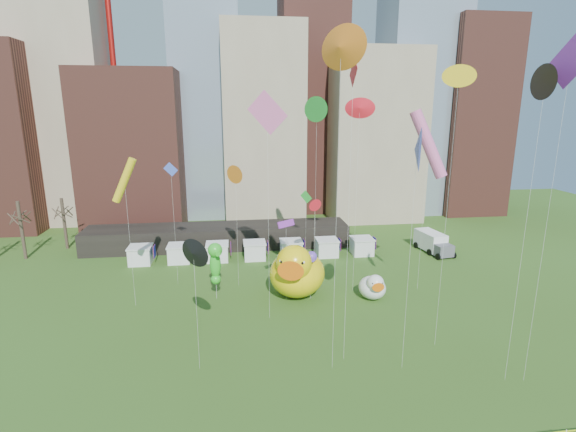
{
  "coord_description": "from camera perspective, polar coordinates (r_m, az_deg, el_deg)",
  "views": [
    {
      "loc": [
        -1.63,
        -20.02,
        19.8
      ],
      "look_at": [
        2.39,
        11.29,
        12.0
      ],
      "focal_mm": 27.0,
      "sensor_mm": 36.0,
      "label": 1
    }
  ],
  "objects": [
    {
      "name": "kite_13",
      "position": [
        31.65,
        16.66,
        8.39
      ],
      "size": [
        1.68,
        2.92,
        18.63
      ],
      "color": "silver",
      "rests_on": "ground"
    },
    {
      "name": "kite_11",
      "position": [
        55.44,
        2.4,
        2.3
      ],
      "size": [
        1.33,
        1.08,
        9.76
      ],
      "color": "silver",
      "rests_on": "ground"
    },
    {
      "name": "pavilion",
      "position": [
        64.68,
        -9.13,
        -2.65
      ],
      "size": [
        38.0,
        6.0,
        3.2
      ],
      "primitive_type": "cube",
      "color": "black",
      "rests_on": "ground"
    },
    {
      "name": "kite_9",
      "position": [
        38.66,
        -2.74,
        13.13
      ],
      "size": [
        3.39,
        1.87,
        21.45
      ],
      "color": "silver",
      "rests_on": "ground"
    },
    {
      "name": "kite_1",
      "position": [
        48.07,
        18.0,
        8.98
      ],
      "size": [
        4.37,
        2.99,
        19.89
      ],
      "color": "silver",
      "rests_on": "ground"
    },
    {
      "name": "seahorse_purple",
      "position": [
        45.96,
        3.08,
        -6.39
      ],
      "size": [
        1.24,
        1.54,
        5.37
      ],
      "rotation": [
        0.0,
        0.0,
        -0.04
      ],
      "color": "silver",
      "rests_on": "ground"
    },
    {
      "name": "kite_6",
      "position": [
        47.64,
        -6.93,
        5.44
      ],
      "size": [
        1.31,
        1.8,
        13.92
      ],
      "color": "silver",
      "rests_on": "ground"
    },
    {
      "name": "kite_15",
      "position": [
        33.73,
        33.14,
        16.2
      ],
      "size": [
        0.72,
        3.45,
        24.54
      ],
      "color": "silver",
      "rests_on": "ground"
    },
    {
      "name": "big_duck",
      "position": [
        46.87,
        1.13,
        -7.26
      ],
      "size": [
        7.81,
        8.97,
        6.32
      ],
      "rotation": [
        0.0,
        0.0,
        -0.3
      ],
      "color": "yellow",
      "rests_on": "ground"
    },
    {
      "name": "skyline",
      "position": [
        81.19,
        -4.74,
        14.99
      ],
      "size": [
        101.0,
        23.0,
        68.0
      ],
      "color": "brown",
      "rests_on": "ground"
    },
    {
      "name": "kite_16",
      "position": [
        31.91,
        8.56,
        16.49
      ],
      "size": [
        0.04,
        2.01,
        23.32
      ],
      "color": "silver",
      "rests_on": "ground"
    },
    {
      "name": "kite_5",
      "position": [
        49.54,
        -15.15,
        5.3
      ],
      "size": [
        1.58,
        0.15,
        14.19
      ],
      "color": "silver",
      "rests_on": "ground"
    },
    {
      "name": "kite_3",
      "position": [
        50.6,
        3.82,
        13.83
      ],
      "size": [
        1.6,
        2.72,
        21.23
      ],
      "color": "silver",
      "rests_on": "ground"
    },
    {
      "name": "vendor_tents",
      "position": [
        59.11,
        -4.39,
        -4.6
      ],
      "size": [
        33.24,
        2.8,
        2.4
      ],
      "color": "white",
      "rests_on": "ground"
    },
    {
      "name": "kite_10",
      "position": [
        32.6,
        -12.35,
        -4.83
      ],
      "size": [
        1.57,
        1.71,
        10.57
      ],
      "color": "silver",
      "rests_on": "ground"
    },
    {
      "name": "kite_7",
      "position": [
        44.36,
        -0.26,
        -1.08
      ],
      "size": [
        1.94,
        1.56,
        8.74
      ],
      "color": "silver",
      "rests_on": "ground"
    },
    {
      "name": "kite_0",
      "position": [
        45.81,
        9.42,
        13.79
      ],
      "size": [
        1.96,
        1.24,
        20.97
      ],
      "color": "silver",
      "rests_on": "ground"
    },
    {
      "name": "kite_14",
      "position": [
        30.7,
        6.99,
        21.16
      ],
      "size": [
        1.7,
        2.76,
        25.23
      ],
      "color": "silver",
      "rests_on": "ground"
    },
    {
      "name": "seahorse_green",
      "position": [
        46.34,
        -9.59,
        -5.75
      ],
      "size": [
        1.92,
        2.18,
        6.28
      ],
      "rotation": [
        0.0,
        0.0,
        0.3
      ],
      "color": "silver",
      "rests_on": "ground"
    },
    {
      "name": "kite_8",
      "position": [
        49.29,
        3.54,
        1.41
      ],
      "size": [
        1.18,
        0.92,
        9.88
      ],
      "color": "silver",
      "rests_on": "ground"
    },
    {
      "name": "small_duck",
      "position": [
        47.66,
        11.11,
        -9.12
      ],
      "size": [
        2.97,
        3.97,
        3.04
      ],
      "rotation": [
        0.0,
        0.0,
        -0.03
      ],
      "color": "white",
      "rests_on": "ground"
    },
    {
      "name": "kite_2",
      "position": [
        33.05,
        30.78,
        14.85
      ],
      "size": [
        0.69,
        2.27,
        22.61
      ],
      "color": "silver",
      "rests_on": "ground"
    },
    {
      "name": "kite_12",
      "position": [
        36.05,
        21.58,
        16.59
      ],
      "size": [
        1.62,
        0.75,
        23.02
      ],
      "color": "silver",
      "rests_on": "ground"
    },
    {
      "name": "bare_trees",
      "position": [
        68.78,
        -31.59,
        -1.5
      ],
      "size": [
        8.44,
        6.44,
        8.5
      ],
      "color": "#382B21",
      "rests_on": "ground"
    },
    {
      "name": "box_truck",
      "position": [
        64.95,
        18.5,
        -3.29
      ],
      "size": [
        3.43,
        6.85,
        2.79
      ],
      "rotation": [
        0.0,
        0.0,
        0.15
      ],
      "color": "white",
      "rests_on": "ground"
    },
    {
      "name": "kite_4",
      "position": [
        44.81,
        -20.75,
        4.42
      ],
      "size": [
        2.63,
        0.8,
        15.37
      ],
      "color": "silver",
      "rests_on": "ground"
    }
  ]
}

